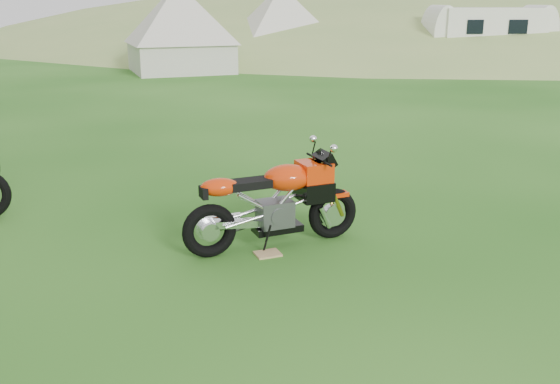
{
  "coord_description": "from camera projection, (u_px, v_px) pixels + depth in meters",
  "views": [
    {
      "loc": [
        -1.48,
        -4.52,
        2.48
      ],
      "look_at": [
        -0.33,
        0.4,
        0.92
      ],
      "focal_mm": 40.0,
      "sensor_mm": 36.0,
      "label": 1
    }
  ],
  "objects": [
    {
      "name": "ground",
      "position": [
        329.0,
        307.0,
        5.26
      ],
      "size": [
        120.0,
        120.0,
        0.0
      ],
      "primitive_type": "plane",
      "color": "#184F11",
      "rests_on": "ground"
    },
    {
      "name": "hillside",
      "position": [
        471.0,
        34.0,
        47.7
      ],
      "size": [
        80.0,
        64.0,
        8.0
      ],
      "primitive_type": "ellipsoid",
      "color": "#7E9E50",
      "rests_on": "ground"
    },
    {
      "name": "hedgerow",
      "position": [
        471.0,
        34.0,
        47.7
      ],
      "size": [
        36.0,
        1.2,
        8.6
      ],
      "primitive_type": null,
      "color": "#153411",
      "rests_on": "ground"
    },
    {
      "name": "sport_motorcycle",
      "position": [
        273.0,
        196.0,
        6.39
      ],
      "size": [
        1.89,
        0.76,
        1.1
      ],
      "primitive_type": null,
      "rotation": [
        0.0,
        0.0,
        0.17
      ],
      "color": "red",
      "rests_on": "ground"
    },
    {
      "name": "plywood_board",
      "position": [
        268.0,
        254.0,
        6.33
      ],
      "size": [
        0.28,
        0.24,
        0.02
      ],
      "primitive_type": "cube",
      "rotation": [
        0.0,
        0.0,
        0.15
      ],
      "color": "tan",
      "rests_on": "ground"
    },
    {
      "name": "tent_left",
      "position": [
        179.0,
        31.0,
        22.17
      ],
      "size": [
        3.71,
        3.71,
        2.89
      ],
      "primitive_type": null,
      "rotation": [
        0.0,
        0.0,
        0.12
      ],
      "color": "beige",
      "rests_on": "ground"
    },
    {
      "name": "tent_mid",
      "position": [
        281.0,
        25.0,
        26.54
      ],
      "size": [
        3.66,
        3.66,
        2.9
      ],
      "primitive_type": null,
      "rotation": [
        0.0,
        0.0,
        0.1
      ],
      "color": "beige",
      "rests_on": "ground"
    },
    {
      "name": "caravan",
      "position": [
        487.0,
        37.0,
        24.15
      ],
      "size": [
        5.08,
        2.84,
        2.25
      ],
      "primitive_type": null,
      "rotation": [
        0.0,
        0.0,
        -0.15
      ],
      "color": "white",
      "rests_on": "ground"
    }
  ]
}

